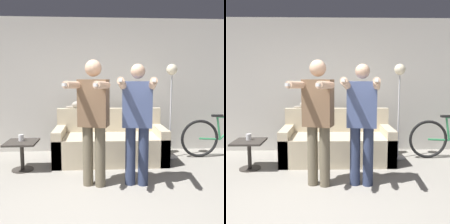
{
  "view_description": "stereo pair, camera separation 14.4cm",
  "coord_description": "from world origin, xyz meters",
  "views": [
    {
      "loc": [
        0.11,
        -2.47,
        1.46
      ],
      "look_at": [
        0.35,
        1.48,
        0.94
      ],
      "focal_mm": 42.0,
      "sensor_mm": 36.0,
      "label": 1
    },
    {
      "loc": [
        0.25,
        -2.47,
        1.46
      ],
      "look_at": [
        0.35,
        1.48,
        0.94
      ],
      "focal_mm": 42.0,
      "sensor_mm": 36.0,
      "label": 2
    }
  ],
  "objects": [
    {
      "name": "side_table",
      "position": [
        -1.07,
        1.63,
        0.34
      ],
      "size": [
        0.48,
        0.48,
        0.47
      ],
      "color": "#38332D",
      "rests_on": "ground_plane"
    },
    {
      "name": "person_left",
      "position": [
        0.07,
        0.94,
        0.97
      ],
      "size": [
        0.58,
        0.75,
        1.69
      ],
      "rotation": [
        0.0,
        0.0,
        -0.28
      ],
      "color": "#6B604C",
      "rests_on": "ground_plane"
    },
    {
      "name": "person_right",
      "position": [
        0.65,
        0.94,
        0.94
      ],
      "size": [
        0.54,
        0.72,
        1.64
      ],
      "rotation": [
        0.0,
        0.0,
        -0.17
      ],
      "color": "#2D3856",
      "rests_on": "ground_plane"
    },
    {
      "name": "floor_lamp",
      "position": [
        1.45,
        2.14,
        1.23
      ],
      "size": [
        0.3,
        0.3,
        1.7
      ],
      "color": "#B2B2B7",
      "rests_on": "ground_plane"
    },
    {
      "name": "cup",
      "position": [
        -1.09,
        1.69,
        0.51
      ],
      "size": [
        0.08,
        0.08,
        0.1
      ],
      "color": "white",
      "rests_on": "side_table"
    },
    {
      "name": "ground_plane",
      "position": [
        0.0,
        0.0,
        0.0
      ],
      "size": [
        16.0,
        16.0,
        0.0
      ],
      "primitive_type": "plane",
      "color": "gray"
    },
    {
      "name": "wall_back",
      "position": [
        0.0,
        2.73,
        1.3
      ],
      "size": [
        10.0,
        0.05,
        2.6
      ],
      "color": "beige",
      "rests_on": "ground_plane"
    },
    {
      "name": "cat",
      "position": [
        -0.13,
        2.35,
        0.98
      ],
      "size": [
        0.52,
        0.12,
        0.18
      ],
      "color": "#B7AD9E",
      "rests_on": "couch"
    },
    {
      "name": "couch",
      "position": [
        0.35,
        2.03,
        0.29
      ],
      "size": [
        1.91,
        0.86,
        0.9
      ],
      "color": "beige",
      "rests_on": "ground_plane"
    }
  ]
}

